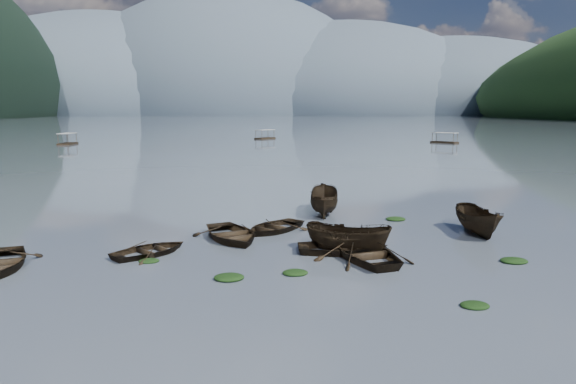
{
  "coord_description": "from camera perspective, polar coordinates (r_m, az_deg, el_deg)",
  "views": [
    {
      "loc": [
        -1.56,
        -18.69,
        6.89
      ],
      "look_at": [
        0.0,
        12.0,
        2.0
      ],
      "focal_mm": 32.0,
      "sensor_mm": 36.0,
      "label": 1
    }
  ],
  "objects": [
    {
      "name": "haze_mtn_c",
      "position": [
        929.56,
        5.92,
        8.57
      ],
      "size": [
        520.0,
        520.0,
        260.0
      ],
      "primitive_type": "ellipsoid",
      "color": "#475666",
      "rests_on": "ground"
    },
    {
      "name": "rowboat_3",
      "position": [
        24.67,
        8.52,
        -7.28
      ],
      "size": [
        4.61,
        5.59,
        1.0
      ],
      "primitive_type": "imported",
      "rotation": [
        0.0,
        0.0,
        3.41
      ],
      "color": "black",
      "rests_on": "ground"
    },
    {
      "name": "pontoon_left",
      "position": [
        114.83,
        -23.27,
        4.87
      ],
      "size": [
        2.58,
        5.89,
        2.24
      ],
      "primitive_type": null,
      "rotation": [
        0.0,
        0.0,
        0.03
      ],
      "color": "black",
      "rests_on": "ground"
    },
    {
      "name": "weed_clump_2",
      "position": [
        19.81,
        20.03,
        -11.89
      ],
      "size": [
        1.04,
        0.83,
        0.23
      ],
      "primitive_type": "ellipsoid",
      "color": "black",
      "rests_on": "ground"
    },
    {
      "name": "rowboat_6",
      "position": [
        27.96,
        -6.32,
        -5.28
      ],
      "size": [
        5.14,
        5.91,
        1.02
      ],
      "primitive_type": "imported",
      "rotation": [
        0.0,
        0.0,
        0.39
      ],
      "color": "black",
      "rests_on": "ground"
    },
    {
      "name": "rowboat_4",
      "position": [
        25.47,
        6.11,
        -6.71
      ],
      "size": [
        4.52,
        3.31,
        0.91
      ],
      "primitive_type": "imported",
      "rotation": [
        0.0,
        0.0,
        1.54
      ],
      "color": "black",
      "rests_on": "ground"
    },
    {
      "name": "rowboat_8",
      "position": [
        34.77,
        3.96,
        -2.41
      ],
      "size": [
        2.54,
        5.25,
        1.95
      ],
      "primitive_type": "imported",
      "rotation": [
        0.0,
        0.0,
        3.01
      ],
      "color": "black",
      "rests_on": "ground"
    },
    {
      "name": "rowboat_5",
      "position": [
        30.93,
        20.32,
        -4.41
      ],
      "size": [
        1.91,
        4.75,
        1.82
      ],
      "primitive_type": "imported",
      "rotation": [
        0.0,
        0.0,
        -0.03
      ],
      "color": "black",
      "rests_on": "ground"
    },
    {
      "name": "weed_clump_7",
      "position": [
        33.36,
        11.87,
        -3.08
      ],
      "size": [
        1.25,
        1.0,
        0.27
      ],
      "primitive_type": "ellipsoid",
      "color": "black",
      "rests_on": "ground"
    },
    {
      "name": "weed_clump_3",
      "position": [
        30.19,
        6.34,
        -4.21
      ],
      "size": [
        0.83,
        0.7,
        0.18
      ],
      "primitive_type": "ellipsoid",
      "color": "black",
      "rests_on": "ground"
    },
    {
      "name": "haze_mtn_b",
      "position": [
        920.58,
        -6.62,
        8.56
      ],
      "size": [
        520.0,
        520.0,
        340.0
      ],
      "primitive_type": "ellipsoid",
      "color": "#475666",
      "rests_on": "ground"
    },
    {
      "name": "pontoon_centre",
      "position": [
        126.51,
        -2.57,
        5.91
      ],
      "size": [
        5.31,
        5.89,
        2.16
      ],
      "primitive_type": null,
      "rotation": [
        0.0,
        0.0,
        -0.66
      ],
      "color": "black",
      "rests_on": "ground"
    },
    {
      "name": "rowboat_2",
      "position": [
        25.64,
        6.61,
        -6.61
      ],
      "size": [
        4.66,
        3.56,
        1.7
      ],
      "primitive_type": "imported",
      "rotation": [
        0.0,
        0.0,
        1.07
      ],
      "color": "black",
      "rests_on": "ground"
    },
    {
      "name": "ground_plane",
      "position": [
        19.99,
        1.78,
        -11.13
      ],
      "size": [
        2400.0,
        2400.0,
        0.0
      ],
      "primitive_type": "plane",
      "color": "#545D69"
    },
    {
      "name": "weed_clump_0",
      "position": [
        21.63,
        -6.56,
        -9.6
      ],
      "size": [
        1.26,
        1.03,
        0.28
      ],
      "primitive_type": "ellipsoid",
      "color": "black",
      "rests_on": "ground"
    },
    {
      "name": "weed_clump_6",
      "position": [
        26.1,
        5.72,
        -6.31
      ],
      "size": [
        0.98,
        0.81,
        0.2
      ],
      "primitive_type": "ellipsoid",
      "color": "black",
      "rests_on": "ground"
    },
    {
      "name": "weed_clump_4",
      "position": [
        25.95,
        23.81,
        -7.15
      ],
      "size": [
        1.26,
        1.0,
        0.26
      ],
      "primitive_type": "ellipsoid",
      "color": "black",
      "rests_on": "ground"
    },
    {
      "name": "weed_clump_5",
      "position": [
        24.69,
        -15.18,
        -7.49
      ],
      "size": [
        0.95,
        0.77,
        0.2
      ],
      "primitive_type": "ellipsoid",
      "color": "black",
      "rests_on": "ground"
    },
    {
      "name": "haze_mtn_d",
      "position": [
        973.37,
        16.56,
        8.27
      ],
      "size": [
        520.0,
        520.0,
        220.0
      ],
      "primitive_type": "ellipsoid",
      "color": "#475666",
      "rests_on": "ground"
    },
    {
      "name": "rowboat_7",
      "position": [
        29.73,
        -1.61,
        -4.36
      ],
      "size": [
        5.11,
        5.22,
        0.88
      ],
      "primitive_type": "imported",
      "rotation": [
        0.0,
        0.0,
        5.56
      ],
      "color": "black",
      "rests_on": "ground"
    },
    {
      "name": "haze_mtn_a",
      "position": [
        954.38,
        -18.82,
        8.16
      ],
      "size": [
        520.0,
        520.0,
        280.0
      ],
      "primitive_type": "ellipsoid",
      "color": "#475666",
      "rests_on": "ground"
    },
    {
      "name": "weed_clump_1",
      "position": [
        22.13,
        0.81,
        -9.1
      ],
      "size": [
        1.1,
        0.88,
        0.24
      ],
      "primitive_type": "ellipsoid",
      "color": "black",
      "rests_on": "ground"
    },
    {
      "name": "rowboat_1",
      "position": [
        25.93,
        -15.03,
        -6.69
      ],
      "size": [
        4.65,
        4.57,
        0.79
      ],
      "primitive_type": "imported",
      "rotation": [
        0.0,
        0.0,
        2.3
      ],
      "color": "black",
      "rests_on": "ground"
    },
    {
      "name": "pontoon_right",
      "position": [
        115.39,
        16.99,
        5.23
      ],
      "size": [
        5.5,
        5.65,
        2.13
      ],
      "primitive_type": null,
      "rotation": [
        0.0,
        0.0,
        0.75
      ],
      "color": "black",
      "rests_on": "ground"
    }
  ]
}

